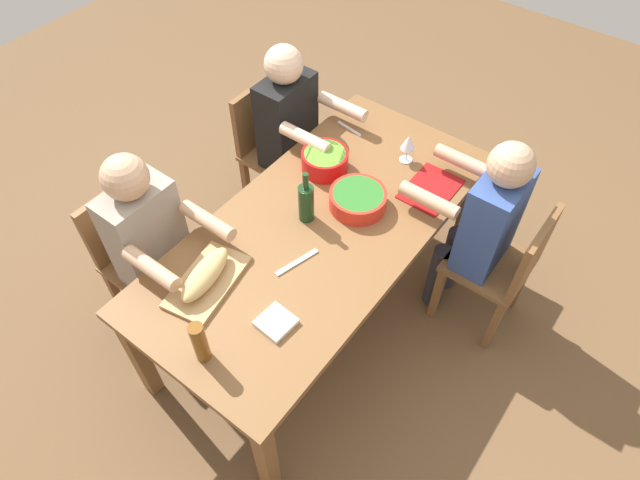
# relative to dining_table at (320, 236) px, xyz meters

# --- Properties ---
(ground_plane) EXTENTS (8.00, 8.00, 0.00)m
(ground_plane) POSITION_rel_dining_table_xyz_m (0.00, 0.00, -0.66)
(ground_plane) COLOR brown
(dining_table) EXTENTS (1.94, 0.92, 0.74)m
(dining_table) POSITION_rel_dining_table_xyz_m (0.00, 0.00, 0.00)
(dining_table) COLOR brown
(dining_table) RESTS_ON ground_plane
(chair_far_right) EXTENTS (0.40, 0.40, 0.85)m
(chair_far_right) POSITION_rel_dining_table_xyz_m (0.53, 0.78, -0.18)
(chair_far_right) COLOR brown
(chair_far_right) RESTS_ON ground_plane
(diner_far_right) EXTENTS (0.41, 0.53, 1.20)m
(diner_far_right) POSITION_rel_dining_table_xyz_m (0.53, 0.60, 0.04)
(diner_far_right) COLOR #2D2D38
(diner_far_right) RESTS_ON ground_plane
(chair_far_left) EXTENTS (0.40, 0.40, 0.85)m
(chair_far_left) POSITION_rel_dining_table_xyz_m (-0.53, 0.78, -0.18)
(chair_far_left) COLOR brown
(chair_far_left) RESTS_ON ground_plane
(diner_far_left) EXTENTS (0.41, 0.53, 1.20)m
(diner_far_left) POSITION_rel_dining_table_xyz_m (-0.53, 0.60, 0.04)
(diner_far_left) COLOR #2D2D38
(diner_far_left) RESTS_ON ground_plane
(chair_near_right) EXTENTS (0.40, 0.40, 0.85)m
(chair_near_right) POSITION_rel_dining_table_xyz_m (0.53, -0.78, -0.18)
(chair_near_right) COLOR brown
(chair_near_right) RESTS_ON ground_plane
(diner_near_right) EXTENTS (0.41, 0.53, 1.20)m
(diner_near_right) POSITION_rel_dining_table_xyz_m (0.53, -0.60, 0.04)
(diner_near_right) COLOR #2D2D38
(diner_near_right) RESTS_ON ground_plane
(serving_bowl_greens) EXTENTS (0.28, 0.28, 0.09)m
(serving_bowl_greens) POSITION_rel_dining_table_xyz_m (0.21, -0.07, 0.13)
(serving_bowl_greens) COLOR red
(serving_bowl_greens) RESTS_ON dining_table
(serving_bowl_salad) EXTENTS (0.24, 0.24, 0.11)m
(serving_bowl_salad) POSITION_rel_dining_table_xyz_m (0.33, 0.22, 0.14)
(serving_bowl_salad) COLOR red
(serving_bowl_salad) RESTS_ON dining_table
(cutting_board) EXTENTS (0.43, 0.29, 0.02)m
(cutting_board) POSITION_rel_dining_table_xyz_m (-0.57, 0.19, 0.09)
(cutting_board) COLOR tan
(cutting_board) RESTS_ON dining_table
(bread_loaf) EXTENTS (0.33, 0.17, 0.09)m
(bread_loaf) POSITION_rel_dining_table_xyz_m (-0.57, 0.19, 0.14)
(bread_loaf) COLOR tan
(bread_loaf) RESTS_ON cutting_board
(wine_bottle) EXTENTS (0.08, 0.08, 0.29)m
(wine_bottle) POSITION_rel_dining_table_xyz_m (-0.00, 0.08, 0.19)
(wine_bottle) COLOR #193819
(wine_bottle) RESTS_ON dining_table
(beer_bottle) EXTENTS (0.06, 0.06, 0.22)m
(beer_bottle) POSITION_rel_dining_table_xyz_m (-0.84, -0.05, 0.19)
(beer_bottle) COLOR brown
(beer_bottle) RESTS_ON dining_table
(wine_glass) EXTENTS (0.08, 0.08, 0.17)m
(wine_glass) POSITION_rel_dining_table_xyz_m (0.64, -0.09, 0.20)
(wine_glass) COLOR silver
(wine_glass) RESTS_ON dining_table
(fork_far_right) EXTENTS (0.04, 0.17, 0.01)m
(fork_far_right) POSITION_rel_dining_table_xyz_m (0.67, 0.30, 0.08)
(fork_far_right) COLOR silver
(fork_far_right) RESTS_ON dining_table
(placemat_near_right) EXTENTS (0.32, 0.23, 0.01)m
(placemat_near_right) POSITION_rel_dining_table_xyz_m (0.53, -0.30, 0.08)
(placemat_near_right) COLOR maroon
(placemat_near_right) RESTS_ON dining_table
(carving_knife) EXTENTS (0.23, 0.08, 0.01)m
(carving_knife) POSITION_rel_dining_table_xyz_m (-0.24, -0.05, 0.08)
(carving_knife) COLOR silver
(carving_knife) RESTS_ON dining_table
(napkin_stack) EXTENTS (0.15, 0.15, 0.02)m
(napkin_stack) POSITION_rel_dining_table_xyz_m (-0.55, -0.18, 0.09)
(napkin_stack) COLOR white
(napkin_stack) RESTS_ON dining_table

